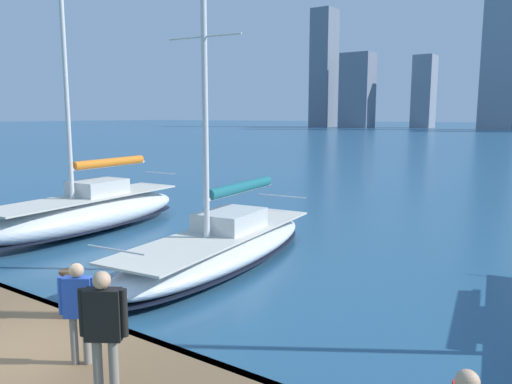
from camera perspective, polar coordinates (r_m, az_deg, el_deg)
The scene contains 7 objects.
ground_plane at distance 9.59m, azimuth -24.47°, elevation -18.93°, with size 600.00×600.00×0.00m, color #28567A.
dock_pier at distance 9.40m, azimuth -24.17°, elevation -15.82°, with size 28.00×2.80×0.60m.
sailboat_teal at distance 14.66m, azimuth -3.99°, elevation -6.08°, with size 3.50×9.32×9.95m.
sailboat_orange at distance 19.64m, azimuth -18.58°, elevation -2.09°, with size 3.03×9.00×13.08m.
person_blue_shirt at distance 8.07m, azimuth -19.63°, elevation -11.96°, with size 0.49×0.39×1.58m.
person_black_shirt at distance 6.98m, azimuth -17.01°, elevation -14.15°, with size 0.56×0.42×1.76m.
mooring_post at distance 10.06m, azimuth -20.75°, elevation -10.74°, with size 0.26×0.26×0.91m.
Camera 1 is at (-7.47, 4.17, 4.34)m, focal length 35.00 mm.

